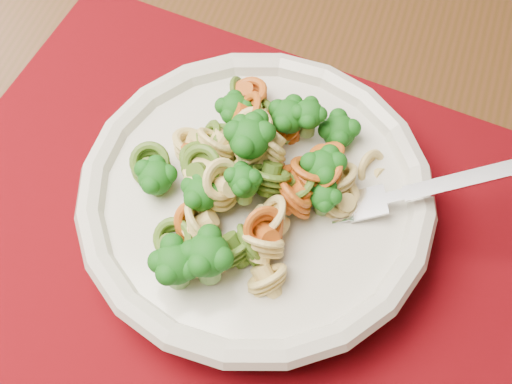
# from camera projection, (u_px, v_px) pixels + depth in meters

# --- Properties ---
(dining_table) EXTENTS (1.59, 1.16, 0.71)m
(dining_table) POSITION_uv_depth(u_px,v_px,m) (252.00, 156.00, 0.66)
(dining_table) COLOR #4B2A15
(dining_table) RESTS_ON ground
(placemat) EXTENTS (0.52, 0.45, 0.00)m
(placemat) POSITION_uv_depth(u_px,v_px,m) (232.00, 235.00, 0.51)
(placemat) COLOR #62040C
(placemat) RESTS_ON dining_table
(pasta_bowl) EXTENTS (0.25, 0.25, 0.05)m
(pasta_bowl) POSITION_uv_depth(u_px,v_px,m) (256.00, 200.00, 0.49)
(pasta_bowl) COLOR beige
(pasta_bowl) RESTS_ON placemat
(pasta_broccoli_heap) EXTENTS (0.21, 0.21, 0.06)m
(pasta_broccoli_heap) POSITION_uv_depth(u_px,v_px,m) (256.00, 188.00, 0.48)
(pasta_broccoli_heap) COLOR #DEC66D
(pasta_broccoli_heap) RESTS_ON pasta_bowl
(fork) EXTENTS (0.18, 0.07, 0.08)m
(fork) POSITION_uv_depth(u_px,v_px,m) (367.00, 203.00, 0.47)
(fork) COLOR silver
(fork) RESTS_ON pasta_bowl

